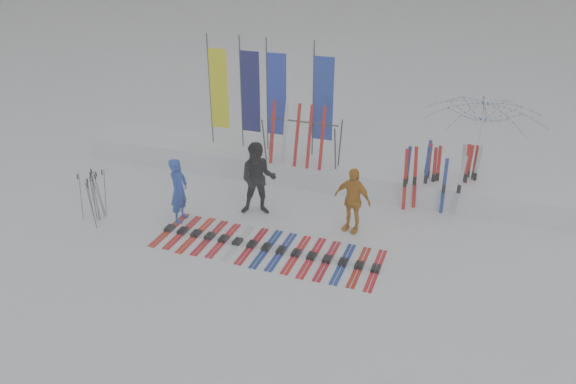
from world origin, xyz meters
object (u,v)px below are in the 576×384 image
at_px(ski_row, 267,248).
at_px(ski_rack, 302,136).
at_px(person_black, 258,179).
at_px(person_blue, 179,190).
at_px(person_yellow, 352,200).
at_px(tent_canopy, 478,149).

relative_size(ski_row, ski_rack, 2.51).
bearing_deg(person_black, person_blue, -167.11).
bearing_deg(person_yellow, person_blue, -152.47).
relative_size(person_black, ski_row, 0.36).
height_order(person_black, ski_rack, person_black).
bearing_deg(tent_canopy, person_yellow, -132.96).
height_order(person_yellow, tent_canopy, tent_canopy).
relative_size(tent_canopy, ski_rack, 1.48).
bearing_deg(person_blue, person_black, -63.35).
xyz_separation_m(person_blue, ski_row, (2.46, -0.54, -0.77)).
bearing_deg(person_blue, person_yellow, -81.00).
bearing_deg(ski_row, person_blue, 167.71).
bearing_deg(person_blue, tent_canopy, -64.87).
height_order(person_blue, person_black, person_black).
xyz_separation_m(person_blue, person_yellow, (4.01, 0.94, -0.01)).
relative_size(person_blue, ski_row, 0.31).
height_order(person_blue, person_yellow, person_blue).
distance_m(person_blue, ski_rack, 3.72).
distance_m(person_blue, tent_canopy, 7.58).
height_order(tent_canopy, ski_row, tent_canopy).
relative_size(person_yellow, ski_row, 0.31).
distance_m(person_yellow, ski_row, 2.28).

